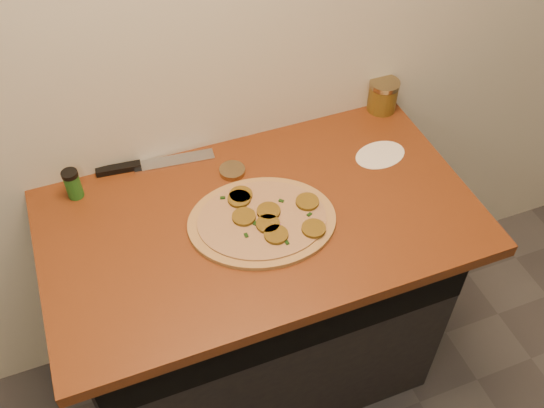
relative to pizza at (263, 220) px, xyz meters
name	(u,v)px	position (x,y,z in m)	size (l,w,h in m)	color
cabinet	(259,302)	(0.00, 0.06, -0.48)	(1.10, 0.60, 0.86)	black
countertop	(260,220)	(0.00, 0.03, -0.03)	(1.20, 0.70, 0.04)	brown
pizza	(263,220)	(0.00, 0.00, 0.00)	(0.47, 0.47, 0.03)	tan
chefs_knife	(145,165)	(-0.25, 0.34, 0.00)	(0.35, 0.07, 0.02)	#B7BAC1
mason_jar_lid	(232,171)	(-0.02, 0.22, 0.00)	(0.08, 0.08, 0.02)	#917D54
salsa_jar	(383,96)	(0.54, 0.33, 0.04)	(0.10, 0.10, 0.11)	maroon
spice_shaker	(73,184)	(-0.46, 0.29, 0.04)	(0.05, 0.05, 0.09)	#20611E
flour_spill	(380,155)	(0.43, 0.13, -0.01)	(0.16, 0.16, 0.00)	white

